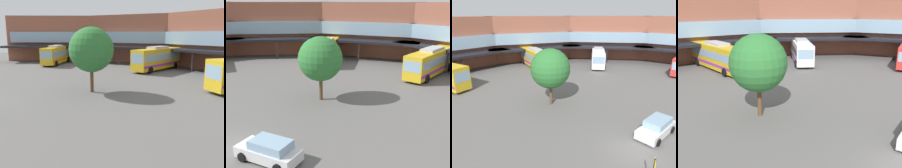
{
  "view_description": "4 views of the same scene",
  "coord_description": "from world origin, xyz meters",
  "views": [
    {
      "loc": [
        23.17,
        3.78,
        6.05
      ],
      "look_at": [
        2.2,
        12.55,
        1.32
      ],
      "focal_mm": 39.19,
      "sensor_mm": 36.0,
      "label": 1
    },
    {
      "loc": [
        16.46,
        -9.79,
        10.21
      ],
      "look_at": [
        2.35,
        10.25,
        2.6
      ],
      "focal_mm": 43.65,
      "sensor_mm": 36.0,
      "label": 2
    },
    {
      "loc": [
        -12.18,
        -8.33,
        10.41
      ],
      "look_at": [
        2.51,
        13.56,
        1.34
      ],
      "focal_mm": 33.01,
      "sensor_mm": 36.0,
      "label": 3
    },
    {
      "loc": [
        -13.65,
        -4.29,
        8.78
      ],
      "look_at": [
        2.39,
        11.09,
        2.1
      ],
      "focal_mm": 42.39,
      "sensor_mm": 36.0,
      "label": 4
    }
  ],
  "objects": [
    {
      "name": "ground_plane",
      "position": [
        0.0,
        0.0,
        0.0
      ],
      "size": [
        125.6,
        125.6,
        0.0
      ],
      "primitive_type": "plane",
      "color": "#605E5B"
    },
    {
      "name": "bus_0",
      "position": [
        -11.36,
        26.45,
        2.0
      ],
      "size": [
        7.29,
        11.64,
        3.95
      ],
      "rotation": [
        0.0,
        0.0,
        5.16
      ],
      "color": "gold",
      "rests_on": "ground"
    },
    {
      "name": "bus_1",
      "position": [
        5.66,
        28.22,
        1.95
      ],
      "size": [
        3.62,
        12.47,
        3.86
      ],
      "rotation": [
        0.0,
        0.0,
        4.63
      ],
      "color": "gold",
      "rests_on": "ground"
    },
    {
      "name": "parked_car",
      "position": [
        3.69,
        0.47,
        0.74
      ],
      "size": [
        4.62,
        2.54,
        1.53
      ],
      "rotation": [
        0.0,
        0.0,
        3.3
      ],
      "color": "silver",
      "rests_on": "ground"
    },
    {
      "name": "station_building",
      "position": [
        0.0,
        26.22,
        4.93
      ],
      "size": [
        83.2,
        39.93,
        9.82
      ],
      "color": "#93543F",
      "rests_on": "ground"
    },
    {
      "name": "plaza_tree",
      "position": [
        -0.75,
        11.51,
        4.41
      ],
      "size": [
        4.61,
        4.61,
        6.72
      ],
      "color": "brown",
      "rests_on": "ground"
    }
  ]
}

